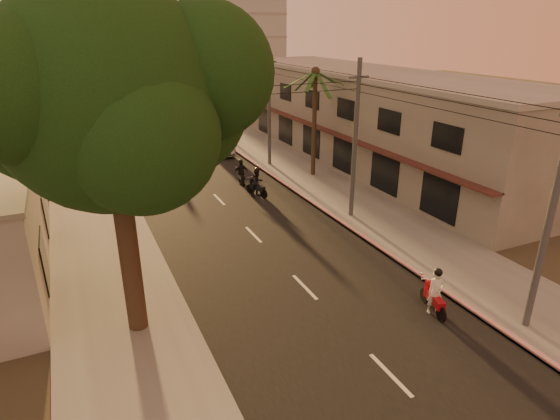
# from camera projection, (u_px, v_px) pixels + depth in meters

# --- Properties ---
(ground) EXTENTS (160.00, 160.00, 0.00)m
(ground) POSITION_uv_depth(u_px,v_px,m) (328.00, 311.00, 18.54)
(ground) COLOR #383023
(ground) RESTS_ON ground
(road) EXTENTS (10.00, 140.00, 0.02)m
(road) POSITION_uv_depth(u_px,v_px,m) (195.00, 175.00, 35.41)
(road) COLOR black
(road) RESTS_ON ground
(sidewalk_right) EXTENTS (5.00, 140.00, 0.12)m
(sidewalk_right) POSITION_uv_depth(u_px,v_px,m) (284.00, 163.00, 38.32)
(sidewalk_right) COLOR slate
(sidewalk_right) RESTS_ON ground
(sidewalk_left) EXTENTS (5.00, 140.00, 0.12)m
(sidewalk_left) POSITION_uv_depth(u_px,v_px,m) (89.00, 187.00, 32.47)
(sidewalk_left) COLOR slate
(sidewalk_left) RESTS_ON ground
(curb_stripe) EXTENTS (0.20, 60.00, 0.20)m
(curb_stripe) POSITION_uv_depth(u_px,v_px,m) (284.00, 183.00, 33.15)
(curb_stripe) COLOR #AF1612
(curb_stripe) RESTS_ON ground
(shophouse_row) EXTENTS (8.80, 34.20, 7.30)m
(shophouse_row) POSITION_uv_depth(u_px,v_px,m) (367.00, 117.00, 37.82)
(shophouse_row) COLOR gray
(shophouse_row) RESTS_ON ground
(broadleaf_tree) EXTENTS (9.60, 8.70, 12.10)m
(broadleaf_tree) POSITION_uv_depth(u_px,v_px,m) (121.00, 97.00, 14.65)
(broadleaf_tree) COLOR black
(broadleaf_tree) RESTS_ON ground
(palm_tree) EXTENTS (5.00, 5.00, 8.20)m
(palm_tree) POSITION_uv_depth(u_px,v_px,m) (315.00, 78.00, 32.52)
(palm_tree) COLOR black
(palm_tree) RESTS_ON ground
(utility_poles) EXTENTS (1.20, 48.26, 9.00)m
(utility_poles) POSITION_uv_depth(u_px,v_px,m) (269.00, 82.00, 35.42)
(utility_poles) COLOR #38383A
(utility_poles) RESTS_ON ground
(filler_right) EXTENTS (8.00, 14.00, 6.00)m
(filler_right) POSITION_uv_depth(u_px,v_px,m) (247.00, 87.00, 60.86)
(filler_right) COLOR #A8A198
(filler_right) RESTS_ON ground
(filler_left_far) EXTENTS (8.00, 14.00, 7.00)m
(filler_left_far) POSITION_uv_depth(u_px,v_px,m) (7.00, 89.00, 55.67)
(filler_left_far) COLOR #A8A198
(filler_left_far) RESTS_ON ground
(scooter_red) EXTENTS (0.97, 1.94, 1.95)m
(scooter_red) POSITION_uv_depth(u_px,v_px,m) (435.00, 293.00, 18.19)
(scooter_red) COLOR black
(scooter_red) RESTS_ON ground
(scooter_mid_a) EXTENTS (1.34, 1.94, 1.98)m
(scooter_mid_a) POSITION_uv_depth(u_px,v_px,m) (257.00, 183.00, 30.69)
(scooter_mid_a) COLOR black
(scooter_mid_a) RESTS_ON ground
(scooter_mid_b) EXTENTS (1.12, 1.83, 1.81)m
(scooter_mid_b) POSITION_uv_depth(u_px,v_px,m) (241.00, 173.00, 33.09)
(scooter_mid_b) COLOR black
(scooter_mid_b) RESTS_ON ground
(scooter_far_a) EXTENTS (1.13, 2.00, 1.99)m
(scooter_far_a) POSITION_uv_depth(u_px,v_px,m) (164.00, 153.00, 37.92)
(scooter_far_a) COLOR black
(scooter_far_a) RESTS_ON ground
(scooter_far_b) EXTENTS (1.18, 1.64, 1.61)m
(scooter_far_b) POSITION_uv_depth(u_px,v_px,m) (180.00, 134.00, 45.02)
(scooter_far_b) COLOR black
(scooter_far_b) RESTS_ON ground
(parked_car) EXTENTS (1.59, 4.38, 1.43)m
(parked_car) POSITION_uv_depth(u_px,v_px,m) (220.00, 146.00, 40.86)
(parked_car) COLOR #A3A6AB
(parked_car) RESTS_ON ground
(scooter_far_c) EXTENTS (1.07, 1.83, 1.82)m
(scooter_far_c) POSITION_uv_depth(u_px,v_px,m) (176.00, 124.00, 49.41)
(scooter_far_c) COLOR black
(scooter_far_c) RESTS_ON ground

